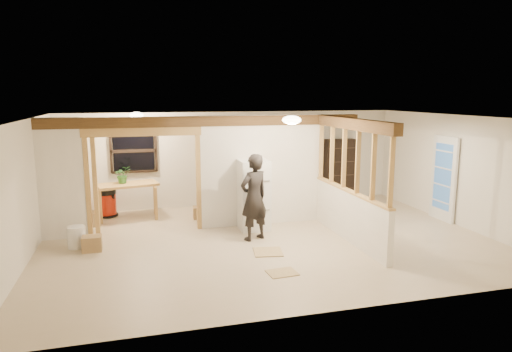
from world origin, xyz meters
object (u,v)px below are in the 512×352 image
object	(u,v)px
work_table	(129,201)
woman	(254,197)
refrigerator	(254,195)
shop_vac	(106,203)
bookshelf	(339,169)

from	to	relation	value
work_table	woman	bearing A→B (deg)	-55.01
woman	work_table	distance (m)	3.44
refrigerator	shop_vac	size ratio (longest dim) A/B	2.24
refrigerator	bookshelf	xyz separation A→B (m)	(3.08, 2.21, 0.09)
refrigerator	bookshelf	world-z (taller)	bookshelf
woman	bookshelf	xyz separation A→B (m)	(3.27, 2.93, -0.03)
refrigerator	woman	distance (m)	0.76
bookshelf	shop_vac	bearing A→B (deg)	-177.66
shop_vac	bookshelf	bearing A→B (deg)	2.34
refrigerator	woman	world-z (taller)	woman
work_table	bookshelf	bearing A→B (deg)	-6.04
work_table	bookshelf	world-z (taller)	bookshelf
bookshelf	refrigerator	bearing A→B (deg)	-144.43
refrigerator	work_table	xyz separation A→B (m)	(-2.68, 1.60, -0.34)
work_table	shop_vac	world-z (taller)	work_table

